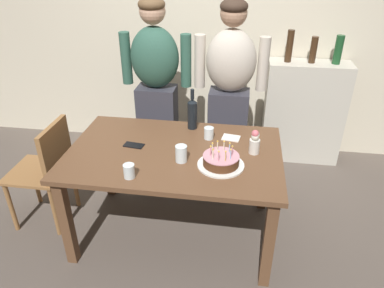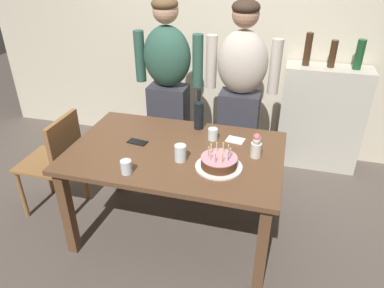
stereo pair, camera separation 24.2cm
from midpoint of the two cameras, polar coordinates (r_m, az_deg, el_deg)
name	(u,v)px [view 1 (the left image)]	position (r m, az deg, el deg)	size (l,w,h in m)	color
ground_plane	(176,230)	(2.99, -4.87, -13.50)	(10.00, 10.00, 0.00)	#564C44
back_wall	(202,25)	(3.78, -0.27, 18.30)	(5.20, 0.10, 2.60)	beige
dining_table	(174,163)	(2.59, -5.47, -3.04)	(1.50, 0.96, 0.74)	brown
birthday_cake	(221,161)	(2.35, 1.67, -2.79)	(0.31, 0.31, 0.15)	white
water_glass_near	(181,154)	(2.40, -4.61, -1.61)	(0.08, 0.08, 0.11)	silver
water_glass_far	(209,133)	(2.67, 0.09, 1.67)	(0.07, 0.07, 0.09)	silver
water_glass_side	(129,171)	(2.29, -12.92, -4.28)	(0.07, 0.07, 0.09)	silver
wine_bottle	(192,113)	(2.79, -2.43, 4.85)	(0.07, 0.07, 0.32)	black
cell_phone	(134,145)	(2.65, -11.77, -0.27)	(0.14, 0.07, 0.01)	black
napkin_stack	(231,138)	(2.70, 3.66, 0.91)	(0.13, 0.10, 0.01)	white
flower_vase	(255,142)	(2.49, 7.18, 0.31)	(0.07, 0.07, 0.18)	silver
person_man_bearded	(157,92)	(3.22, -7.80, 8.10)	(0.61, 0.27, 1.66)	#33333D
person_woman_cardigan	(229,96)	(3.11, 3.68, 7.52)	(0.61, 0.27, 1.66)	#33333D
dining_chair	(48,166)	(3.04, -23.98, -3.26)	(0.42, 0.42, 0.87)	olive
shelf_cabinet	(303,111)	(3.80, 15.45, 4.94)	(0.78, 0.30, 1.32)	beige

